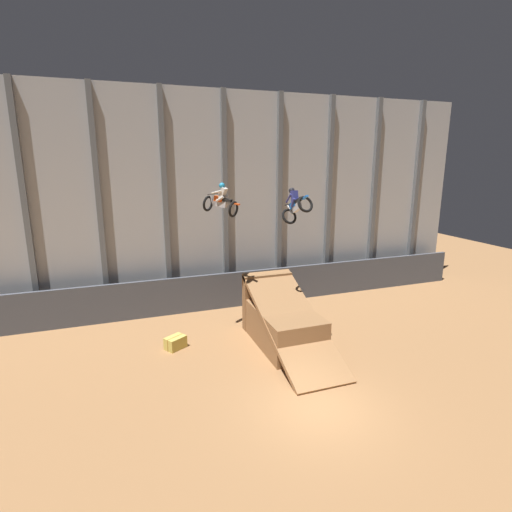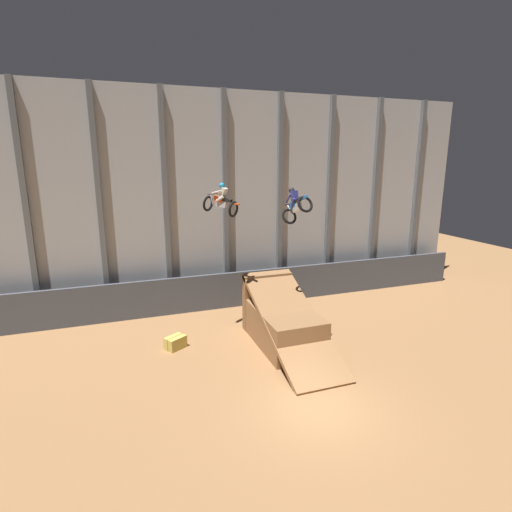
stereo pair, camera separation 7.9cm
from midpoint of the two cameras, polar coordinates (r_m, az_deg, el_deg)
name	(u,v)px [view 1 (the left image)]	position (r m, az deg, el deg)	size (l,w,h in m)	color
ground_plane	(317,408)	(14.97, 8.50, -20.67)	(60.00, 60.00, 0.00)	#996B42
arena_back_wall	(224,201)	(23.33, -4.66, 7.86)	(32.00, 0.40, 12.19)	#ADB2B7
lower_barrier	(231,290)	(23.33, -3.70, -4.85)	(31.36, 0.20, 2.08)	#474C56
dirt_ramp	(282,322)	(19.01, 3.56, -9.34)	(2.52, 6.55, 3.01)	olive
rider_bike_left_air	(221,201)	(18.27, -5.12, 7.78)	(1.59, 1.68, 1.54)	black
rider_bike_right_air	(296,205)	(17.39, 5.59, 7.20)	(0.93, 1.75, 1.67)	black
hay_bale_trackside	(175,343)	(18.98, -11.55, -12.02)	(1.08, 0.98, 0.57)	#CCB751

